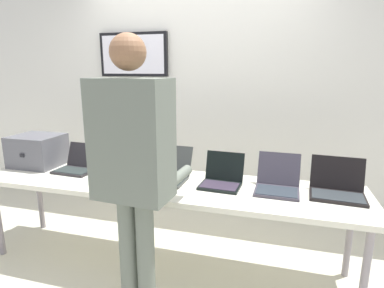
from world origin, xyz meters
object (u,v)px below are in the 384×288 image
Objects in this scene: equipment_box at (38,150)px; laptop_station_1 at (120,168)px; person at (134,160)px; workbench at (163,188)px; laptop_station_4 at (277,183)px; laptop_station_2 at (167,172)px; laptop_station_0 at (78,165)px; laptop_station_5 at (337,187)px; laptop_station_3 at (222,178)px.

equipment_box reaches higher than laptop_station_1.
equipment_box is at bearing 177.44° from laptop_station_1.
workbench is at bearing 96.21° from person.
person is (0.07, -0.62, 0.41)m from workbench.
laptop_station_2 is at bearing -179.90° from laptop_station_4.
equipment_box reaches higher than laptop_station_0.
person reaches higher than laptop_station_5.
person reaches higher than laptop_station_3.
laptop_station_5 is (2.57, -0.03, -0.08)m from equipment_box.
laptop_station_1 reaches higher than laptop_station_0.
laptop_station_5 reaches higher than laptop_station_2.
laptop_station_5 reaches higher than laptop_station_3.
laptop_station_2 is at bearing 95.04° from person.
laptop_station_3 is at bearing 8.13° from workbench.
laptop_station_3 is 0.85m from person.
laptop_station_1 is (-0.42, 0.08, 0.11)m from workbench.
workbench is at bearing -10.91° from laptop_station_1.
laptop_station_0 is at bearing 179.94° from laptop_station_2.
laptop_station_2 is at bearing -0.34° from laptop_station_1.
laptop_station_0 is 0.95× the size of laptop_station_4.
laptop_station_1 is at bearing 0.21° from laptop_station_0.
laptop_station_3 is 0.83× the size of laptop_station_5.
laptop_station_4 is at bearing 5.15° from workbench.
laptop_station_1 is 0.42m from laptop_station_2.
equipment_box is 0.87m from laptop_station_1.
laptop_station_3 is at bearing -0.55° from laptop_station_0.
workbench is 9.64× the size of laptop_station_1.
laptop_station_1 is 0.18× the size of person.
laptop_station_2 is at bearing -1.83° from equipment_box.
laptop_station_1 reaches higher than workbench.
laptop_station_3 is 0.18× the size of person.
person is at bearing -149.71° from laptop_station_5.
person is at bearing -83.79° from workbench.
laptop_station_0 reaches higher than workbench.
laptop_station_3 is at bearing -0.91° from laptop_station_1.
equipment_box is 0.46m from laptop_station_0.
workbench is 1.30m from equipment_box.
laptop_station_4 reaches higher than workbench.
laptop_station_3 is at bearing 60.05° from person.
workbench is at bearing -171.87° from laptop_station_3.
person is (0.48, -0.70, 0.30)m from laptop_station_1.
person reaches higher than laptop_station_4.
laptop_station_4 is 0.41m from laptop_station_5.
workbench is 0.84m from laptop_station_0.
laptop_station_5 is (1.28, 0.01, 0.00)m from laptop_station_2.
laptop_station_4 is at bearing 40.79° from person.
laptop_station_5 is at bearing 4.10° from workbench.
laptop_station_2 is 0.97× the size of laptop_station_5.
laptop_station_0 is 0.41m from laptop_station_1.
laptop_station_2 is 1.28m from laptop_station_5.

